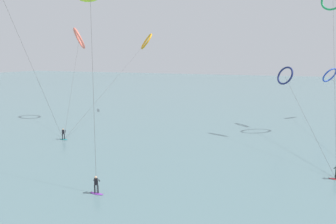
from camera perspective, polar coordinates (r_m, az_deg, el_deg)
sea_water at (r=113.74m, az=15.61°, el=3.80°), size 400.00×200.00×0.08m
surfer_teal at (r=47.98m, az=-19.16°, el=-4.07°), size 1.40×0.71×1.70m
surfer_violet at (r=28.78m, az=-13.40°, el=-13.46°), size 1.40×0.68×1.70m
kite_navy at (r=56.12m, az=21.26°, el=6.41°), size 7.22×24.71×10.74m
kite_cobalt at (r=66.72m, az=28.25°, el=6.10°), size 4.59×50.81×10.27m
kite_amber at (r=67.05m, az=-4.10°, el=13.15°), size 4.40×27.81×17.39m
kite_coral at (r=61.56m, az=-16.45°, el=13.20°), size 8.93×16.09×17.84m
kite_emerald at (r=50.10m, az=28.74°, el=18.12°), size 3.34×17.28×21.74m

